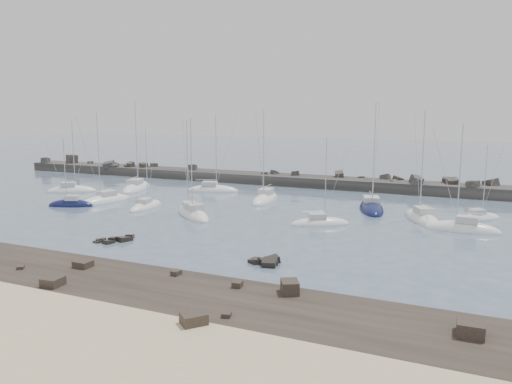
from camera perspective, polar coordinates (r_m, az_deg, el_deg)
ground at (r=62.69m, az=-7.60°, el=-3.86°), size 400.00×400.00×0.00m
rock_shelf at (r=46.43m, az=-22.53°, el=-9.21°), size 140.00×12.00×1.93m
rock_cluster_near at (r=57.24m, az=-15.78°, el=-5.38°), size 3.92×3.95×1.11m
rock_cluster_far at (r=47.14m, az=1.07°, el=-8.12°), size 3.12×2.89×1.34m
breakwater at (r=99.11m, az=0.40°, el=1.26°), size 115.00×7.57×5.24m
sailboat_0 at (r=93.52m, az=-20.33°, el=0.10°), size 8.45×6.80×13.40m
sailboat_1 at (r=93.20m, az=-13.52°, el=0.40°), size 6.40×11.42×17.13m
sailboat_2 at (r=79.67m, az=-20.41°, el=-1.43°), size 7.04×4.45×10.98m
sailboat_3 at (r=75.32m, az=-12.49°, el=-1.67°), size 3.14×8.02×12.37m
sailboat_4 at (r=88.59m, az=-5.01°, el=0.16°), size 9.69×5.66×14.64m
sailboat_5 at (r=67.98m, az=-7.08°, el=-2.68°), size 8.62×7.98×14.32m
sailboat_6 at (r=79.07m, az=1.05°, el=-0.91°), size 3.91×9.94×15.40m
sailboat_7 at (r=63.22m, az=7.32°, el=-3.62°), size 7.63×5.81×11.87m
sailboat_8 at (r=73.81m, az=13.04°, el=-1.90°), size 6.17×11.02×16.53m
sailboat_9 at (r=64.45m, az=22.54°, el=-3.99°), size 8.59×2.67×13.77m
sailboat_10 at (r=68.66m, az=18.42°, el=-2.97°), size 7.11×9.97×15.33m
sailboat_12 at (r=71.82m, az=24.10°, el=-2.80°), size 6.32×5.93×10.60m
sailboat_13 at (r=81.55m, az=-16.88°, el=-1.01°), size 4.49×9.78×14.85m
sailboat_14 at (r=70.20m, az=-7.60°, el=-2.31°), size 7.98×8.32×13.96m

